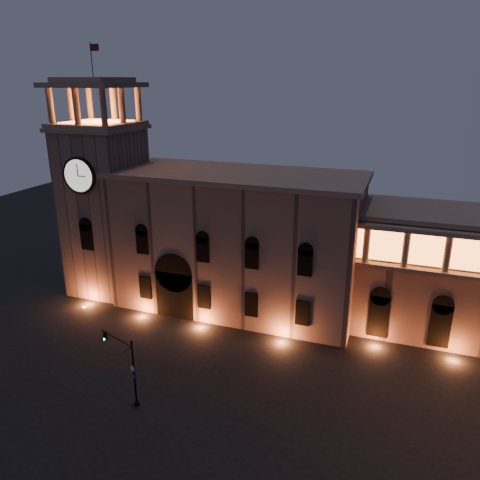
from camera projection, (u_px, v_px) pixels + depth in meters
The scene contains 4 objects.
ground at pixel (173, 413), 41.55m from camera, with size 160.00×160.00×0.00m, color black.
government_building at pixel (236, 242), 58.89m from camera, with size 30.80×12.80×17.60m.
clock_tower at pixel (105, 202), 62.75m from camera, with size 9.80×9.80×32.40m.
traffic_light at pixel (128, 368), 42.03m from camera, with size 4.60×1.95×6.69m.
Camera 1 is at (17.26, -30.25, 28.05)m, focal length 35.00 mm.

